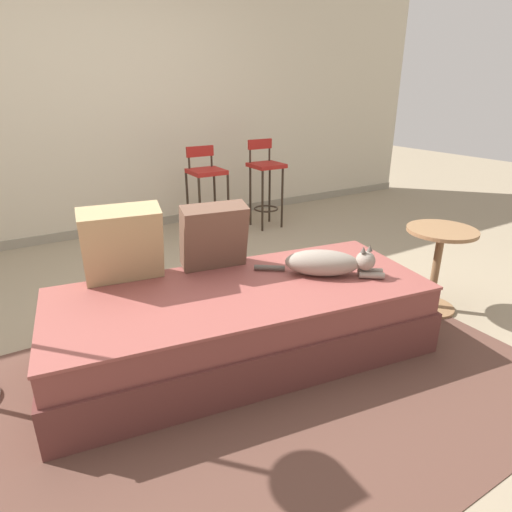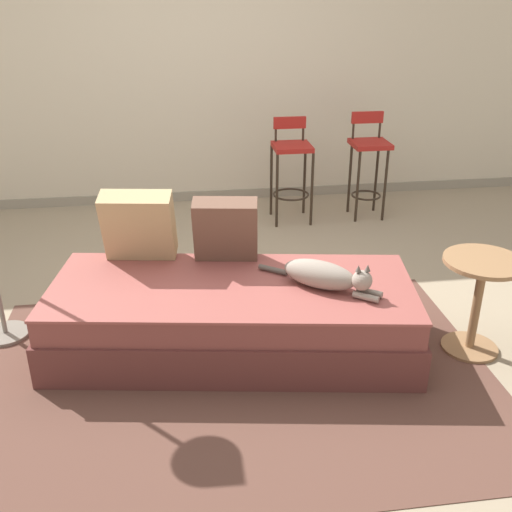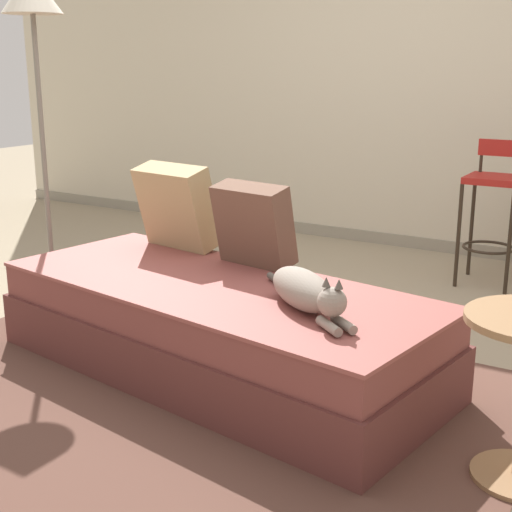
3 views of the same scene
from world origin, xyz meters
TOP-DOWN VIEW (x-y plane):
  - ground_plane at (0.00, 0.00)m, footprint 16.00×16.00m
  - wall_back_panel at (0.00, 2.25)m, footprint 8.00×0.10m
  - wall_baseboard_trim at (0.00, 2.20)m, footprint 8.00×0.02m
  - area_rug at (0.00, -0.70)m, footprint 2.75×1.95m
  - couch at (0.00, -0.40)m, footprint 2.16×1.15m
  - throw_pillow_corner at (-0.51, 0.01)m, footprint 0.45×0.31m
  - throw_pillow_middle at (-0.00, -0.07)m, footprint 0.40×0.27m
  - cat at (0.50, -0.51)m, footprint 0.61×0.52m
  - bar_stool_near_window at (0.72, 1.57)m, footprint 0.33×0.33m
  - floor_lamp at (-1.34, -0.09)m, footprint 0.32×0.32m

SIDE VIEW (x-z plane):
  - ground_plane at x=0.00m, z-range 0.00..0.00m
  - area_rug at x=0.00m, z-range 0.00..0.01m
  - wall_baseboard_trim at x=0.00m, z-range 0.00..0.09m
  - couch at x=0.00m, z-range 0.00..0.41m
  - cat at x=0.50m, z-range 0.39..0.58m
  - bar_stool_near_window at x=0.72m, z-range 0.08..0.97m
  - throw_pillow_middle at x=0.00m, z-range 0.41..0.81m
  - throw_pillow_corner at x=-0.51m, z-range 0.41..0.85m
  - wall_back_panel at x=0.00m, z-range 0.00..2.60m
  - floor_lamp at x=-1.34m, z-range 0.63..2.44m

